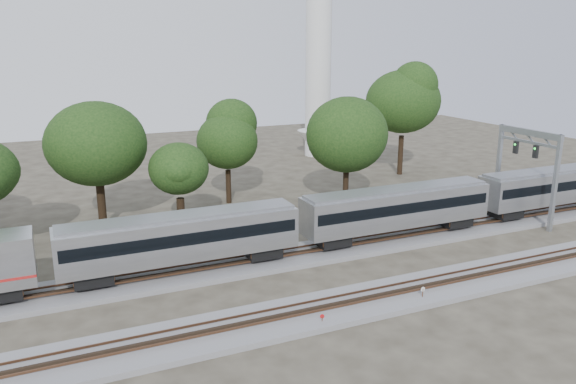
# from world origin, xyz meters

# --- Properties ---
(ground) EXTENTS (160.00, 160.00, 0.00)m
(ground) POSITION_xyz_m (0.00, 0.00, 0.00)
(ground) COLOR #383328
(ground) RESTS_ON ground
(track_far) EXTENTS (160.00, 5.00, 0.73)m
(track_far) POSITION_xyz_m (0.00, 6.00, 0.21)
(track_far) COLOR slate
(track_far) RESTS_ON ground
(track_near) EXTENTS (160.00, 5.00, 0.73)m
(track_near) POSITION_xyz_m (0.00, -4.00, 0.21)
(track_near) COLOR slate
(track_near) RESTS_ON ground
(train) EXTENTS (116.82, 3.34, 4.93)m
(train) POSITION_xyz_m (25.38, 6.00, 3.38)
(train) COLOR silver
(train) RESTS_ON ground
(switch_stand_red) EXTENTS (0.28, 0.13, 0.91)m
(switch_stand_red) POSITION_xyz_m (1.43, -5.71, 0.58)
(switch_stand_red) COLOR #512D19
(switch_stand_red) RESTS_ON ground
(switch_stand_white) EXTENTS (0.37, 0.08, 1.15)m
(switch_stand_white) POSITION_xyz_m (9.68, -5.36, 0.74)
(switch_stand_white) COLOR #512D19
(switch_stand_white) RESTS_ON ground
(switch_lever) EXTENTS (0.55, 0.40, 0.30)m
(switch_lever) POSITION_xyz_m (6.00, -6.09, 0.15)
(switch_lever) COLOR #512D19
(switch_lever) RESTS_ON ground
(signal_gantry) EXTENTS (0.66, 7.86, 9.56)m
(signal_gantry) POSITION_xyz_m (30.67, 6.00, 6.97)
(signal_gantry) COLOR gray
(signal_gantry) RESTS_ON ground
(tree_3) EXTENTS (8.62, 8.62, 12.16)m
(tree_3) POSITION_xyz_m (-9.26, 21.44, 8.47)
(tree_3) COLOR black
(tree_3) RESTS_ON ground
(tree_4) EXTENTS (6.44, 6.44, 9.08)m
(tree_4) POSITION_xyz_m (-2.39, 16.84, 6.31)
(tree_4) COLOR black
(tree_4) RESTS_ON ground
(tree_5) EXTENTS (7.32, 7.32, 10.32)m
(tree_5) POSITION_xyz_m (5.04, 24.75, 7.18)
(tree_5) COLOR black
(tree_5) RESTS_ON ground
(tree_6) EXTENTS (8.39, 8.39, 11.83)m
(tree_6) POSITION_xyz_m (16.39, 17.59, 8.24)
(tree_6) COLOR black
(tree_6) RESTS_ON ground
(tree_7) EXTENTS (10.30, 10.30, 14.52)m
(tree_7) POSITION_xyz_m (31.58, 28.89, 10.12)
(tree_7) COLOR black
(tree_7) RESTS_ON ground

